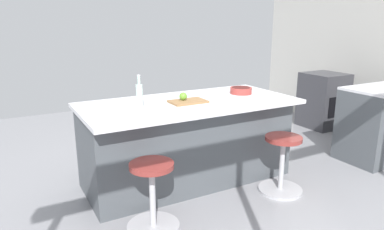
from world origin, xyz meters
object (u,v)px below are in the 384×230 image
(kitchen_island, at_px, (188,141))
(stool_by_window, at_px, (282,166))
(oven_range, at_px, (323,100))
(cutting_board, at_px, (188,101))
(fruit_bowl, at_px, (241,90))
(stool_middle, at_px, (153,198))
(water_bottle, at_px, (139,95))
(apple_green, at_px, (183,96))

(kitchen_island, distance_m, stool_by_window, 1.00)
(oven_range, bearing_deg, cutting_board, 15.64)
(fruit_bowl, bearing_deg, kitchen_island, 1.98)
(stool_by_window, height_order, fruit_bowl, fruit_bowl)
(cutting_board, bearing_deg, kitchen_island, -114.68)
(stool_middle, xyz_separation_m, cutting_board, (-0.66, -0.61, 0.62))
(kitchen_island, xyz_separation_m, cutting_board, (0.04, 0.08, 0.45))
(stool_middle, xyz_separation_m, fruit_bowl, (-1.39, -0.72, 0.65))
(water_bottle, bearing_deg, stool_by_window, 152.60)
(oven_range, bearing_deg, fruit_bowl, 18.00)
(stool_by_window, relative_size, apple_green, 7.45)
(stool_middle, height_order, apple_green, apple_green)
(kitchen_island, height_order, fruit_bowl, fruit_bowl)
(kitchen_island, distance_m, apple_green, 0.50)
(kitchen_island, xyz_separation_m, stool_by_window, (-0.69, 0.69, -0.17))
(kitchen_island, distance_m, stool_middle, 1.00)
(stool_middle, height_order, cutting_board, cutting_board)
(kitchen_island, height_order, water_bottle, water_bottle)
(apple_green, bearing_deg, water_bottle, 1.38)
(oven_range, bearing_deg, stool_middle, 21.80)
(kitchen_island, height_order, stool_middle, kitchen_island)
(cutting_board, distance_m, water_bottle, 0.51)
(stool_by_window, distance_m, cutting_board, 1.14)
(oven_range, xyz_separation_m, water_bottle, (3.41, 0.79, 0.57))
(oven_range, relative_size, kitchen_island, 0.40)
(apple_green, relative_size, fruit_bowl, 0.32)
(water_bottle, bearing_deg, apple_green, -178.62)
(apple_green, bearing_deg, fruit_bowl, -174.93)
(oven_range, bearing_deg, kitchen_island, 14.29)
(stool_middle, distance_m, water_bottle, 0.98)
(oven_range, distance_m, stool_by_window, 2.61)
(stool_by_window, distance_m, water_bottle, 1.57)
(stool_by_window, xyz_separation_m, apple_green, (0.77, -0.65, 0.67))
(water_bottle, xyz_separation_m, fruit_bowl, (-1.23, -0.08, -0.08))
(oven_range, relative_size, cutting_board, 2.42)
(stool_by_window, xyz_separation_m, stool_middle, (1.39, 0.00, 0.00))
(cutting_board, relative_size, water_bottle, 1.15)
(kitchen_island, relative_size, apple_green, 28.11)
(stool_middle, distance_m, cutting_board, 1.09)
(stool_by_window, height_order, apple_green, apple_green)
(cutting_board, bearing_deg, stool_by_window, 140.17)
(cutting_board, bearing_deg, fruit_bowl, -171.65)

